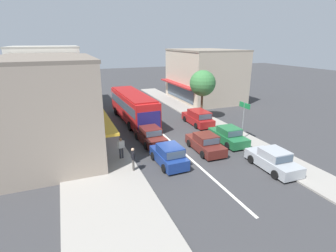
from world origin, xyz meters
The scene contains 21 objects.
ground_plane centered at (0.00, 0.00, 0.00)m, with size 140.00×140.00×0.00m, color #353538.
lane_centre_line centered at (0.00, 4.00, 0.00)m, with size 0.20×28.00×0.01m, color silver.
sidewalk_left centered at (-6.80, 6.00, 0.07)m, with size 5.20×44.00×0.14m, color gray.
kerb_right centered at (6.20, 6.00, 0.06)m, with size 2.80×44.00×0.12m, color gray.
shopfront_corner_near centered at (-10.18, 2.03, 3.80)m, with size 8.77×9.37×7.62m.
shopfront_mid_block centered at (-10.18, 10.76, 3.69)m, with size 8.10×7.49×7.39m.
shopfront_far_end centered at (-10.18, 19.00, 4.02)m, with size 8.97×8.55×8.06m.
building_right_far centered at (11.48, 16.26, 3.75)m, with size 9.23×11.30×7.51m.
city_bus centered at (-1.55, 8.97, 1.88)m, with size 2.93×10.91×3.23m.
sedan_behind_bus_near centered at (-1.84, 2.05, 0.66)m, with size 2.01×4.26×1.47m.
hatchback_queue_gap_filler centered at (-1.90, -2.57, 0.71)m, with size 1.90×3.74×1.54m.
sedan_adjacent_lane_trail centered at (1.80, -1.37, 0.66)m, with size 1.98×4.24×1.47m.
parked_sedan_kerb_front centered at (4.65, -5.96, 0.66)m, with size 1.99×4.25×1.47m.
parked_sedan_kerb_second centered at (4.61, -0.53, 0.66)m, with size 1.98×4.24×1.47m.
parked_wagon_kerb_third centered at (4.68, 5.28, 0.75)m, with size 1.94×4.50×1.58m.
traffic_light_downstreet centered at (-4.29, 19.56, 2.85)m, with size 0.33×0.24×4.20m.
directional_road_sign centered at (6.08, -0.52, 2.68)m, with size 0.10×1.40×3.60m.
street_tree_right centered at (5.95, 6.85, 4.17)m, with size 2.89×2.89×5.64m.
pedestrian_with_handbag_near centered at (-4.62, -2.68, 1.07)m, with size 0.29×0.66×1.63m.
pedestrian_browsing_midblock centered at (-5.07, 8.50, 1.07)m, with size 0.36×0.65×1.63m.
pedestrian_far_walker centered at (-4.98, -0.48, 1.07)m, with size 0.57×0.22×1.63m.
Camera 1 is at (-8.49, -18.78, 8.67)m, focal length 28.00 mm.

